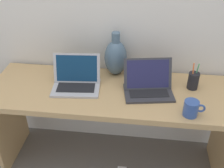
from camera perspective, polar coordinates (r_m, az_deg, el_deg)
The scene contains 8 objects.
ground_plane at distance 2.32m, azimuth 0.00°, elevation -15.64°, with size 6.00×6.00×0.00m, color slate.
back_wall at distance 1.92m, azimuth 1.19°, elevation 16.66°, with size 4.40×0.04×2.40m, color silver.
desk at distance 1.93m, azimuth 0.00°, elevation -4.63°, with size 1.68×0.56×0.70m.
laptop_left at distance 1.88m, azimuth -7.38°, elevation 1.07°, with size 0.33×0.25×0.21m.
laptop_right at distance 1.82m, azimuth 7.49°, elevation 0.03°, with size 0.35×0.27×0.21m.
green_vase at distance 1.96m, azimuth 0.77°, elevation 5.60°, with size 0.16×0.16×0.32m.
coffee_mug at distance 1.68m, azimuth 16.12°, elevation -4.87°, with size 0.13×0.09×0.10m.
pen_cup at distance 1.92m, azimuth 16.49°, elevation 0.70°, with size 0.07×0.07×0.19m.
Camera 1 is at (0.18, -1.51, 1.76)m, focal length 44.12 mm.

